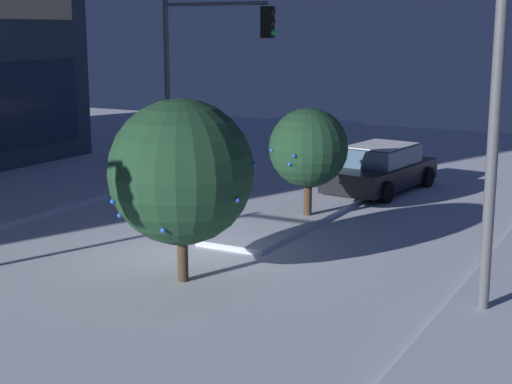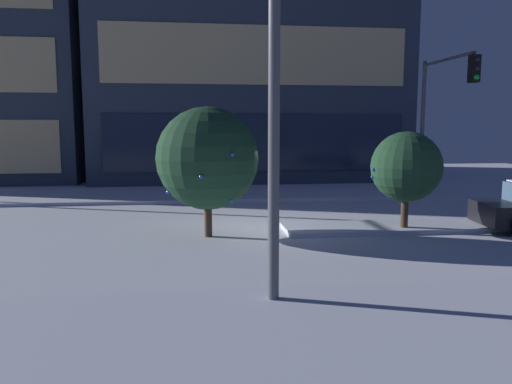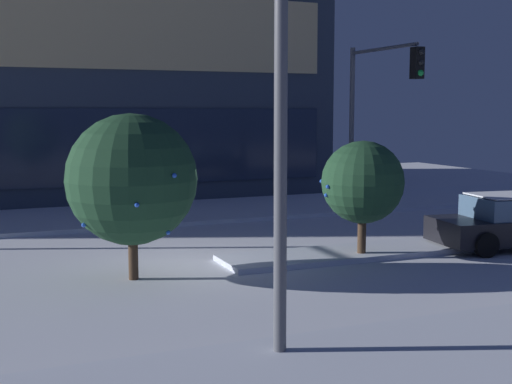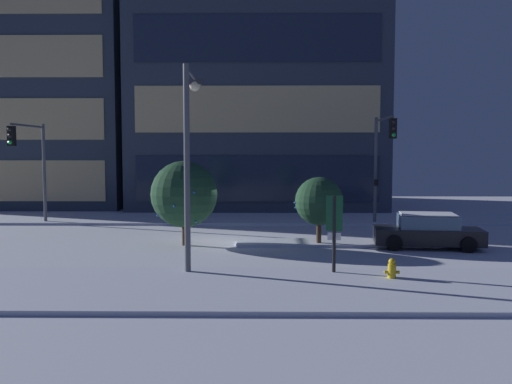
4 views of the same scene
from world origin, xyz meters
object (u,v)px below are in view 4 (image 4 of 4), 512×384
object	(u,v)px
decorated_tree_median	(319,201)
decorated_tree_left_of_median	(184,194)
street_lamp_arched	(190,138)
traffic_light_corner_far_right	(382,151)
traffic_light_corner_far_left	(31,154)
fire_hydrant	(392,271)
car_near	(428,231)
parking_info_sign	(334,226)

from	to	relation	value
decorated_tree_median	decorated_tree_left_of_median	bearing A→B (deg)	179.33
street_lamp_arched	decorated_tree_left_of_median	world-z (taller)	street_lamp_arched
traffic_light_corner_far_right	decorated_tree_median	bearing A→B (deg)	-35.05
traffic_light_corner_far_left	fire_hydrant	distance (m)	21.00
car_near	traffic_light_corner_far_right	xyz separation A→B (m)	(-0.68, 6.07, 3.47)
parking_info_sign	decorated_tree_left_of_median	size ratio (longest dim) A/B	0.72
traffic_light_corner_far_left	fire_hydrant	world-z (taller)	traffic_light_corner_far_left
car_near	street_lamp_arched	xyz separation A→B (m)	(-9.64, -4.51, 3.92)
parking_info_sign	decorated_tree_median	xyz separation A→B (m)	(0.10, 5.83, 0.27)
traffic_light_corner_far_right	street_lamp_arched	size ratio (longest dim) A/B	0.87
street_lamp_arched	parking_info_sign	xyz separation A→B (m)	(4.90, -0.90, -2.93)
traffic_light_corner_far_left	parking_info_sign	world-z (taller)	traffic_light_corner_far_left
decorated_tree_left_of_median	traffic_light_corner_far_right	bearing A→B (deg)	29.40
fire_hydrant	decorated_tree_left_of_median	xyz separation A→B (m)	(-7.57, 6.74, 1.90)
car_near	street_lamp_arched	distance (m)	11.35
traffic_light_corner_far_left	street_lamp_arched	size ratio (longest dim) A/B	0.82
fire_hydrant	decorated_tree_left_of_median	size ratio (longest dim) A/B	0.21
decorated_tree_left_of_median	street_lamp_arched	bearing A→B (deg)	-79.30
parking_info_sign	decorated_tree_median	size ratio (longest dim) A/B	0.89
traffic_light_corner_far_left	parking_info_sign	xyz separation A→B (m)	(14.95, -11.39, -2.31)
traffic_light_corner_far_right	traffic_light_corner_far_left	distance (m)	19.02
decorated_tree_median	decorated_tree_left_of_median	world-z (taller)	decorated_tree_left_of_median
traffic_light_corner_far_right	traffic_light_corner_far_left	xyz separation A→B (m)	(-19.02, -0.09, -0.16)
street_lamp_arched	decorated_tree_median	xyz separation A→B (m)	(5.00, 4.93, -2.66)
street_lamp_arched	parking_info_sign	world-z (taller)	street_lamp_arched
car_near	traffic_light_corner_far_right	size ratio (longest dim) A/B	0.78
parking_info_sign	decorated_tree_left_of_median	distance (m)	8.32
traffic_light_corner_far_right	decorated_tree_left_of_median	bearing A→B (deg)	-60.60
street_lamp_arched	decorated_tree_left_of_median	distance (m)	5.61
car_near	parking_info_sign	world-z (taller)	parking_info_sign
car_near	decorated_tree_median	size ratio (longest dim) A/B	1.57
parking_info_sign	decorated_tree_left_of_median	xyz separation A→B (m)	(-5.84, 5.90, 0.57)
street_lamp_arched	parking_info_sign	size ratio (longest dim) A/B	2.60
car_near	decorated_tree_left_of_median	distance (m)	10.71
car_near	decorated_tree_left_of_median	world-z (taller)	decorated_tree_left_of_median
traffic_light_corner_far_right	decorated_tree_left_of_median	xyz separation A→B (m)	(-9.91, -5.58, -1.90)
car_near	traffic_light_corner_far_left	world-z (taller)	traffic_light_corner_far_left
traffic_light_corner_far_right	decorated_tree_left_of_median	world-z (taller)	traffic_light_corner_far_right
parking_info_sign	decorated_tree_left_of_median	bearing A→B (deg)	54.87
car_near	fire_hydrant	bearing A→B (deg)	-108.26
street_lamp_arched	decorated_tree_left_of_median	size ratio (longest dim) A/B	1.87
parking_info_sign	car_near	bearing A→B (deg)	-31.08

